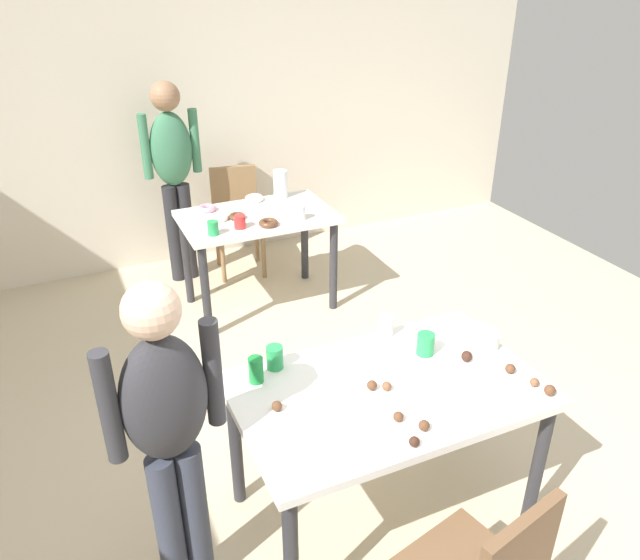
% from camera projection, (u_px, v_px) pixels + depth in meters
% --- Properties ---
extents(ground_plane, '(6.40, 6.40, 0.00)m').
position_uv_depth(ground_plane, '(371.00, 499.00, 3.11)').
color(ground_plane, beige).
extents(wall_back, '(6.40, 0.10, 2.60)m').
position_uv_depth(wall_back, '(190.00, 107.00, 5.08)').
color(wall_back, beige).
rests_on(wall_back, ground_plane).
extents(dining_table_near, '(1.33, 0.82, 0.75)m').
position_uv_depth(dining_table_near, '(387.00, 403.00, 2.75)').
color(dining_table_near, white).
rests_on(dining_table_near, ground_plane).
extents(dining_table_far, '(1.09, 0.67, 0.75)m').
position_uv_depth(dining_table_far, '(258.00, 229.00, 4.53)').
color(dining_table_far, white).
rests_on(dining_table_far, ground_plane).
extents(chair_far_table, '(0.46, 0.46, 0.87)m').
position_uv_depth(chair_far_table, '(237.00, 214.00, 5.17)').
color(chair_far_table, olive).
rests_on(chair_far_table, ground_plane).
extents(person_girl_near, '(0.46, 0.24, 1.48)m').
position_uv_depth(person_girl_near, '(168.00, 427.00, 2.28)').
color(person_girl_near, '#383D4C').
rests_on(person_girl_near, ground_plane).
extents(person_adult_far, '(0.45, 0.22, 1.60)m').
position_uv_depth(person_adult_far, '(173.00, 166.00, 4.78)').
color(person_adult_far, '#28282D').
rests_on(person_adult_far, ground_plane).
extents(mixing_bowl, '(0.18, 0.18, 0.07)m').
position_uv_depth(mixing_bowl, '(480.00, 338.00, 2.97)').
color(mixing_bowl, white).
rests_on(mixing_bowl, dining_table_near).
extents(soda_can, '(0.07, 0.07, 0.12)m').
position_uv_depth(soda_can, '(256.00, 370.00, 2.71)').
color(soda_can, '#198438').
rests_on(soda_can, dining_table_near).
extents(fork_near, '(0.17, 0.02, 0.01)m').
position_uv_depth(fork_near, '(284.00, 453.00, 2.34)').
color(fork_near, silver).
rests_on(fork_near, dining_table_near).
extents(cup_near_0, '(0.08, 0.08, 0.11)m').
position_uv_depth(cup_near_0, '(275.00, 357.00, 2.80)').
color(cup_near_0, green).
rests_on(cup_near_0, dining_table_near).
extents(cup_near_1, '(0.07, 0.07, 0.11)m').
position_uv_depth(cup_near_1, '(386.00, 326.00, 3.04)').
color(cup_near_1, white).
rests_on(cup_near_1, dining_table_near).
extents(cup_near_2, '(0.08, 0.08, 0.11)m').
position_uv_depth(cup_near_2, '(425.00, 344.00, 2.90)').
color(cup_near_2, green).
rests_on(cup_near_2, dining_table_near).
extents(cake_ball_0, '(0.04, 0.04, 0.04)m').
position_uv_depth(cake_ball_0, '(414.00, 442.00, 2.37)').
color(cake_ball_0, '#3D2319').
rests_on(cake_ball_0, dining_table_near).
extents(cake_ball_1, '(0.04, 0.04, 0.04)m').
position_uv_depth(cake_ball_1, '(387.00, 386.00, 2.67)').
color(cake_ball_1, brown).
rests_on(cake_ball_1, dining_table_near).
extents(cake_ball_2, '(0.05, 0.05, 0.05)m').
position_uv_depth(cake_ball_2, '(550.00, 390.00, 2.64)').
color(cake_ball_2, brown).
rests_on(cake_ball_2, dining_table_near).
extents(cake_ball_3, '(0.04, 0.04, 0.04)m').
position_uv_depth(cake_ball_3, '(277.00, 406.00, 2.55)').
color(cake_ball_3, brown).
rests_on(cake_ball_3, dining_table_near).
extents(cake_ball_4, '(0.05, 0.05, 0.05)m').
position_uv_depth(cake_ball_4, '(467.00, 356.00, 2.86)').
color(cake_ball_4, '#3D2319').
rests_on(cake_ball_4, dining_table_near).
extents(cake_ball_5, '(0.05, 0.05, 0.05)m').
position_uv_depth(cake_ball_5, '(424.00, 426.00, 2.45)').
color(cake_ball_5, brown).
rests_on(cake_ball_5, dining_table_near).
extents(cake_ball_6, '(0.04, 0.04, 0.04)m').
position_uv_depth(cake_ball_6, '(372.00, 385.00, 2.68)').
color(cake_ball_6, brown).
rests_on(cake_ball_6, dining_table_near).
extents(cake_ball_7, '(0.05, 0.05, 0.05)m').
position_uv_depth(cake_ball_7, '(510.00, 369.00, 2.78)').
color(cake_ball_7, brown).
rests_on(cake_ball_7, dining_table_near).
extents(cake_ball_8, '(0.04, 0.04, 0.04)m').
position_uv_depth(cake_ball_8, '(534.00, 382.00, 2.70)').
color(cake_ball_8, brown).
rests_on(cake_ball_8, dining_table_near).
extents(cake_ball_9, '(0.04, 0.04, 0.04)m').
position_uv_depth(cake_ball_9, '(398.00, 417.00, 2.50)').
color(cake_ball_9, brown).
rests_on(cake_ball_9, dining_table_near).
extents(pitcher_far, '(0.11, 0.11, 0.21)m').
position_uv_depth(pitcher_far, '(280.00, 184.00, 4.74)').
color(pitcher_far, white).
rests_on(pitcher_far, dining_table_far).
extents(cup_far_0, '(0.08, 0.08, 0.09)m').
position_uv_depth(cup_far_0, '(240.00, 222.00, 4.23)').
color(cup_far_0, red).
rests_on(cup_far_0, dining_table_far).
extents(cup_far_1, '(0.08, 0.08, 0.10)m').
position_uv_depth(cup_far_1, '(300.00, 213.00, 4.37)').
color(cup_far_1, white).
rests_on(cup_far_1, dining_table_far).
extents(cup_far_2, '(0.07, 0.07, 0.10)m').
position_uv_depth(cup_far_2, '(213.00, 228.00, 4.13)').
color(cup_far_2, green).
rests_on(cup_far_2, dining_table_far).
extents(donut_far_0, '(0.14, 0.14, 0.04)m').
position_uv_depth(donut_far_0, '(268.00, 223.00, 4.29)').
color(donut_far_0, brown).
rests_on(donut_far_0, dining_table_far).
extents(donut_far_1, '(0.13, 0.13, 0.04)m').
position_uv_depth(donut_far_1, '(207.00, 208.00, 4.53)').
color(donut_far_1, pink).
rests_on(donut_far_1, dining_table_far).
extents(donut_far_2, '(0.12, 0.12, 0.03)m').
position_uv_depth(donut_far_2, '(237.00, 216.00, 4.40)').
color(donut_far_2, brown).
rests_on(donut_far_2, dining_table_far).
extents(donut_far_3, '(0.13, 0.13, 0.04)m').
position_uv_depth(donut_far_3, '(219.00, 217.00, 4.38)').
color(donut_far_3, white).
rests_on(donut_far_3, dining_table_far).
extents(donut_far_4, '(0.14, 0.14, 0.04)m').
position_uv_depth(donut_far_4, '(254.00, 198.00, 4.71)').
color(donut_far_4, white).
rests_on(donut_far_4, dining_table_far).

